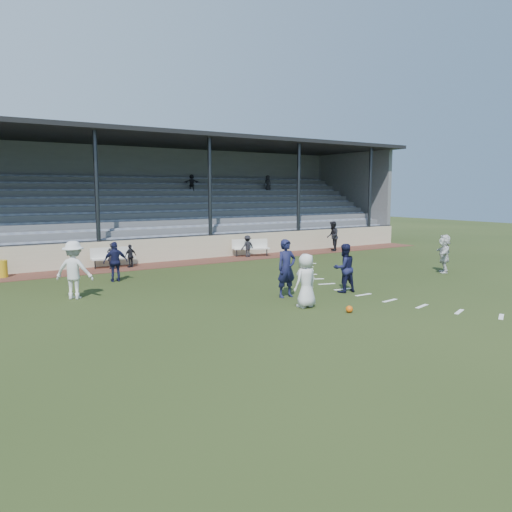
% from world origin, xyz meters
% --- Properties ---
extents(ground, '(90.00, 90.00, 0.00)m').
position_xyz_m(ground, '(0.00, 0.00, 0.00)').
color(ground, '#273515').
rests_on(ground, ground).
extents(cinder_track, '(34.00, 2.00, 0.02)m').
position_xyz_m(cinder_track, '(0.00, 10.50, 0.01)').
color(cinder_track, '#532A21').
rests_on(cinder_track, ground).
extents(retaining_wall, '(34.00, 0.18, 1.20)m').
position_xyz_m(retaining_wall, '(0.00, 11.55, 0.60)').
color(retaining_wall, beige).
rests_on(retaining_wall, ground).
extents(bench_left, '(2.02, 0.58, 0.95)m').
position_xyz_m(bench_left, '(-2.58, 10.95, 0.58)').
color(bench_left, silver).
rests_on(bench_left, cinder_track).
extents(bench_right, '(2.01, 1.14, 0.95)m').
position_xyz_m(bench_right, '(5.04, 10.79, 0.58)').
color(bench_right, silver).
rests_on(bench_right, cinder_track).
extents(trash_bin, '(0.45, 0.45, 0.72)m').
position_xyz_m(trash_bin, '(-7.30, 10.74, 0.38)').
color(trash_bin, gold).
rests_on(trash_bin, cinder_track).
extents(football, '(0.21, 0.21, 0.21)m').
position_xyz_m(football, '(0.65, -1.61, 0.11)').
color(football, '#E15B0D').
rests_on(football, ground).
extents(player_white_lead, '(0.88, 0.64, 1.68)m').
position_xyz_m(player_white_lead, '(0.00, -0.34, 0.84)').
color(player_white_lead, silver).
rests_on(player_white_lead, ground).
extents(player_navy_lead, '(0.73, 0.48, 1.98)m').
position_xyz_m(player_navy_lead, '(0.38, 1.19, 0.99)').
color(player_navy_lead, '#15173A').
rests_on(player_navy_lead, ground).
extents(player_navy_mid, '(0.92, 0.76, 1.75)m').
position_xyz_m(player_navy_mid, '(2.60, 0.74, 0.87)').
color(player_navy_mid, '#15173A').
rests_on(player_navy_mid, ground).
extents(player_white_wing, '(1.44, 1.34, 1.95)m').
position_xyz_m(player_white_wing, '(-5.73, 4.86, 0.98)').
color(player_white_wing, silver).
rests_on(player_white_wing, ground).
extents(player_navy_wing, '(0.99, 0.54, 1.60)m').
position_xyz_m(player_navy_wing, '(-3.58, 7.29, 0.80)').
color(player_navy_wing, '#15173A').
rests_on(player_navy_wing, ground).
extents(player_white_back, '(1.49, 1.44, 1.70)m').
position_xyz_m(player_white_back, '(9.34, 1.55, 0.85)').
color(player_white_back, silver).
rests_on(player_white_back, ground).
extents(official, '(1.09, 1.09, 1.78)m').
position_xyz_m(official, '(10.44, 10.15, 0.91)').
color(official, black).
rests_on(official, cinder_track).
extents(sub_left_near, '(0.47, 0.33, 1.21)m').
position_xyz_m(sub_left_near, '(-2.75, 10.47, 0.62)').
color(sub_left_near, black).
rests_on(sub_left_near, cinder_track).
extents(sub_left_far, '(0.69, 0.46, 1.09)m').
position_xyz_m(sub_left_far, '(-1.88, 10.46, 0.57)').
color(sub_left_far, black).
rests_on(sub_left_far, cinder_track).
extents(sub_right, '(0.78, 0.47, 1.18)m').
position_xyz_m(sub_right, '(4.73, 10.63, 0.61)').
color(sub_right, black).
rests_on(sub_right, cinder_track).
extents(grandstand, '(34.60, 9.00, 6.61)m').
position_xyz_m(grandstand, '(0.00, 16.26, 2.20)').
color(grandstand, slate).
rests_on(grandstand, ground).
extents(penalty_arc, '(3.89, 14.63, 0.01)m').
position_xyz_m(penalty_arc, '(4.12, 0.00, 0.01)').
color(penalty_arc, white).
rests_on(penalty_arc, ground).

